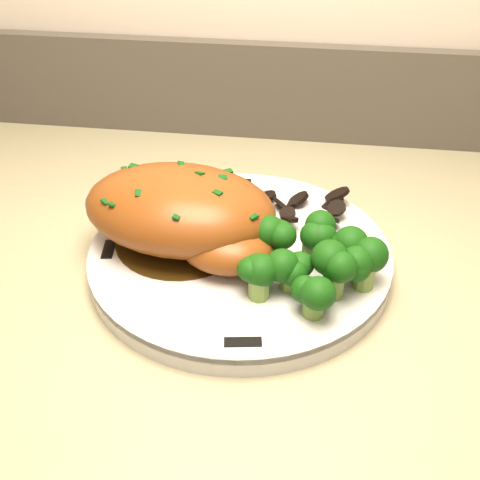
# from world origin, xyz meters

# --- Properties ---
(plate) EXTENTS (0.28, 0.28, 0.02)m
(plate) POSITION_xyz_m (-0.12, 1.71, 0.84)
(plate) COLOR silver
(plate) RESTS_ON counter
(rim_accent_0) EXTENTS (0.01, 0.03, 0.00)m
(rim_accent_0) POSITION_xyz_m (-0.00, 1.73, 0.85)
(rim_accent_0) COLOR black
(rim_accent_0) RESTS_ON plate
(rim_accent_1) EXTENTS (0.03, 0.01, 0.00)m
(rim_accent_1) POSITION_xyz_m (-0.14, 1.83, 0.85)
(rim_accent_1) COLOR black
(rim_accent_1) RESTS_ON plate
(rim_accent_2) EXTENTS (0.01, 0.03, 0.00)m
(rim_accent_2) POSITION_xyz_m (-0.24, 1.69, 0.85)
(rim_accent_2) COLOR black
(rim_accent_2) RESTS_ON plate
(rim_accent_3) EXTENTS (0.03, 0.01, 0.00)m
(rim_accent_3) POSITION_xyz_m (-0.10, 1.59, 0.85)
(rim_accent_3) COLOR black
(rim_accent_3) RESTS_ON plate
(gravy_pool) EXTENTS (0.12, 0.12, 0.00)m
(gravy_pool) POSITION_xyz_m (-0.18, 1.72, 0.85)
(gravy_pool) COLOR #322109
(gravy_pool) RESTS_ON plate
(chicken_breast) EXTENTS (0.19, 0.14, 0.07)m
(chicken_breast) POSITION_xyz_m (-0.17, 1.71, 0.89)
(chicken_breast) COLOR #964C1A
(chicken_breast) RESTS_ON plate
(mushroom_pile) EXTENTS (0.10, 0.07, 0.03)m
(mushroom_pile) POSITION_xyz_m (-0.09, 1.76, 0.86)
(mushroom_pile) COLOR black
(mushroom_pile) RESTS_ON plate
(broccoli_florets) EXTENTS (0.11, 0.10, 0.04)m
(broccoli_florets) POSITION_xyz_m (-0.06, 1.67, 0.88)
(broccoli_florets) COLOR olive
(broccoli_florets) RESTS_ON plate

